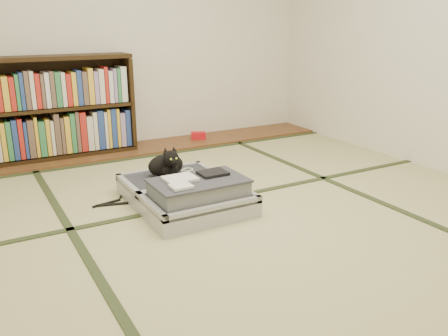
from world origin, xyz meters
TOP-DOWN VIEW (x-y plane):
  - floor at (0.00, 0.00)m, footprint 4.50×4.50m
  - wood_strip at (0.00, 2.00)m, footprint 4.00×0.50m
  - red_item at (0.68, 2.03)m, footprint 0.17×0.14m
  - tatami_borders at (0.00, 0.49)m, footprint 4.00×4.50m
  - bookcase at (-0.67, 2.07)m, footprint 1.29×0.30m
  - suitcase at (-0.21, 0.40)m, footprint 0.68×0.91m
  - cat at (-0.23, 0.70)m, footprint 0.30×0.31m
  - cable_coil at (-0.05, 0.74)m, footprint 0.09×0.09m
  - hanger at (-0.56, 0.68)m, footprint 0.44×0.25m

SIDE VIEW (x-z plane):
  - floor at x=0.00m, z-range 0.00..0.00m
  - tatami_borders at x=0.00m, z-range 0.00..0.01m
  - hanger at x=-0.56m, z-range 0.00..0.01m
  - wood_strip at x=0.00m, z-range 0.00..0.02m
  - red_item at x=0.68m, z-range 0.02..0.09m
  - suitcase at x=-0.21m, z-range -0.04..0.23m
  - cable_coil at x=-0.05m, z-range 0.13..0.15m
  - cat at x=-0.23m, z-range 0.10..0.35m
  - bookcase at x=-0.67m, z-range -0.01..0.91m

